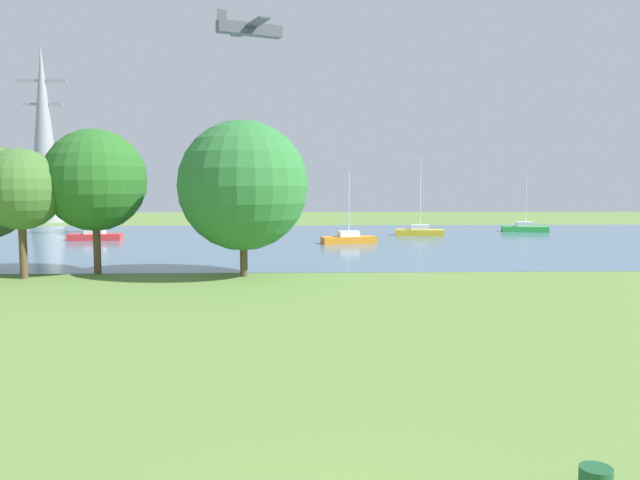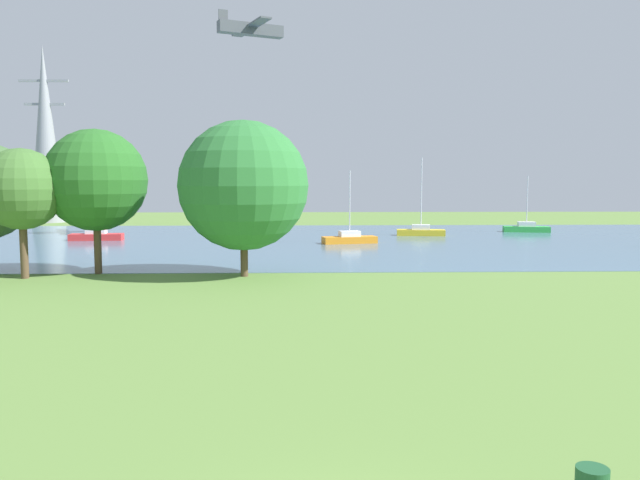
# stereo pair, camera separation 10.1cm
# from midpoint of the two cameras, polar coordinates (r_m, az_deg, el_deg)

# --- Properties ---
(ground_plane) EXTENTS (160.00, 160.00, 0.00)m
(ground_plane) POSITION_cam_midpoint_polar(r_m,az_deg,el_deg) (31.25, -0.77, -5.07)
(ground_plane) COLOR olive
(water_surface) EXTENTS (140.00, 40.00, 0.02)m
(water_surface) POSITION_cam_midpoint_polar(r_m,az_deg,el_deg) (58.99, -1.33, -0.10)
(water_surface) COLOR slate
(water_surface) RESTS_ON ground
(sailboat_orange) EXTENTS (5.01, 2.49, 6.43)m
(sailboat_orange) POSITION_cam_midpoint_polar(r_m,az_deg,el_deg) (56.95, 2.50, 0.15)
(sailboat_orange) COLOR orange
(sailboat_orange) RESTS_ON water_surface
(sailboat_green) EXTENTS (4.99, 2.32, 6.04)m
(sailboat_green) POSITION_cam_midpoint_polar(r_m,az_deg,el_deg) (72.56, 17.71, 1.03)
(sailboat_green) COLOR green
(sailboat_green) RESTS_ON water_surface
(sailboat_red) EXTENTS (4.89, 1.81, 6.02)m
(sailboat_red) POSITION_cam_midpoint_polar(r_m,az_deg,el_deg) (63.29, -19.41, 0.37)
(sailboat_red) COLOR red
(sailboat_red) RESTS_ON water_surface
(sailboat_yellow) EXTENTS (4.96, 2.15, 7.81)m
(sailboat_yellow) POSITION_cam_midpoint_polar(r_m,az_deg,el_deg) (65.47, 8.81, 0.79)
(sailboat_yellow) COLOR yellow
(sailboat_yellow) RESTS_ON water_surface
(tree_west_near) EXTENTS (4.64, 4.64, 7.46)m
(tree_west_near) POSITION_cam_midpoint_polar(r_m,az_deg,el_deg) (40.29, -25.14, 4.09)
(tree_west_near) COLOR brown
(tree_west_near) RESTS_ON ground
(tree_east_near) EXTENTS (6.09, 6.09, 8.68)m
(tree_east_near) POSITION_cam_midpoint_polar(r_m,az_deg,el_deg) (40.68, -19.45, 5.03)
(tree_east_near) COLOR brown
(tree_east_near) RESTS_ON ground
(tree_mid_shore) EXTENTS (7.57, 7.57, 9.11)m
(tree_mid_shore) POSITION_cam_midpoint_polar(r_m,az_deg,el_deg) (37.59, -6.94, 4.82)
(tree_mid_shore) COLOR brown
(tree_mid_shore) RESTS_ON ground
(electricity_pylon) EXTENTS (6.40, 4.40, 23.04)m
(electricity_pylon) POSITION_cam_midpoint_polar(r_m,az_deg,el_deg) (92.28, -23.36, 8.62)
(electricity_pylon) COLOR gray
(electricity_pylon) RESTS_ON ground
(light_aircraft) EXTENTS (6.30, 8.12, 2.10)m
(light_aircraft) POSITION_cam_midpoint_polar(r_m,az_deg,el_deg) (64.94, -6.37, 18.16)
(light_aircraft) COLOR #4C5156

